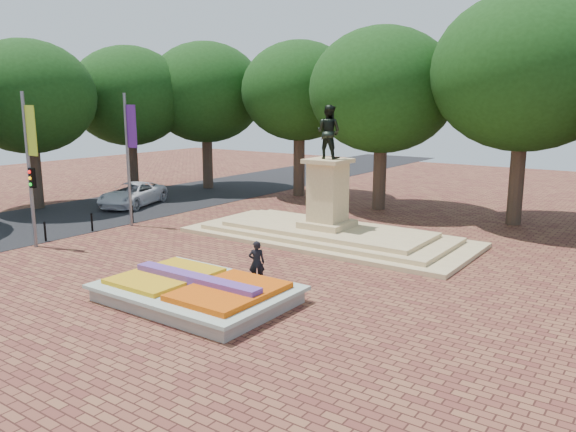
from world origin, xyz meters
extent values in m
plane|color=brown|center=(0.00, 0.00, 0.00)|extent=(90.00, 90.00, 0.00)
cube|color=black|center=(-15.00, 5.00, 0.01)|extent=(9.00, 90.00, 0.02)
cube|color=gray|center=(1.00, -2.00, 0.23)|extent=(6.00, 4.00, 0.45)
cube|color=beige|center=(1.00, -2.00, 0.50)|extent=(6.30, 4.30, 0.12)
cube|color=orange|center=(2.45, -2.00, 0.63)|extent=(2.60, 3.40, 0.22)
cube|color=gold|center=(-0.45, -2.00, 0.62)|extent=(2.60, 3.40, 0.18)
cube|color=#523289|center=(1.00, -2.00, 0.72)|extent=(5.20, 0.55, 0.38)
cube|color=tan|center=(0.00, 8.00, 0.10)|extent=(14.00, 6.00, 0.20)
cube|color=tan|center=(0.00, 8.00, 0.30)|extent=(12.00, 5.00, 0.20)
cube|color=tan|center=(0.00, 8.00, 0.50)|extent=(10.00, 4.00, 0.20)
cube|color=tan|center=(0.00, 8.00, 0.75)|extent=(2.20, 2.20, 0.30)
cube|color=tan|center=(0.00, 8.00, 2.30)|extent=(1.50, 1.50, 2.80)
cube|color=tan|center=(0.00, 8.00, 3.80)|extent=(1.90, 1.90, 0.20)
imported|color=black|center=(0.00, 8.00, 5.15)|extent=(1.22, 0.95, 2.50)
cylinder|color=#33271C|center=(-16.00, 18.00, 2.00)|extent=(0.80, 0.80, 4.00)
ellipsoid|color=black|center=(-16.00, 18.00, 6.69)|extent=(8.80, 8.80, 7.48)
cylinder|color=#33271C|center=(-8.00, 18.00, 2.00)|extent=(0.80, 0.80, 4.00)
ellipsoid|color=black|center=(-8.00, 18.00, 6.69)|extent=(8.80, 8.80, 7.48)
cylinder|color=#33271C|center=(-1.00, 18.00, 2.00)|extent=(0.80, 0.80, 4.00)
ellipsoid|color=black|center=(-1.00, 18.00, 6.69)|extent=(8.80, 8.80, 7.48)
cylinder|color=#33271C|center=(6.00, 18.00, 2.00)|extent=(0.80, 0.80, 4.00)
ellipsoid|color=black|center=(6.00, 18.00, 6.69)|extent=(8.80, 8.80, 7.48)
cylinder|color=#33271C|center=(-19.50, 5.00, 1.92)|extent=(0.80, 0.80, 3.84)
ellipsoid|color=black|center=(-19.50, 5.00, 6.41)|extent=(8.40, 8.40, 7.14)
cylinder|color=#33271C|center=(-19.50, 13.00, 1.92)|extent=(0.80, 0.80, 3.84)
ellipsoid|color=black|center=(-19.50, 13.00, 6.41)|extent=(8.40, 8.40, 7.14)
cylinder|color=slate|center=(-10.20, -1.00, 3.50)|extent=(0.16, 0.16, 7.00)
cube|color=#A6C828|center=(-9.75, -1.00, 5.30)|extent=(0.70, 0.04, 2.20)
cylinder|color=slate|center=(-10.20, 4.50, 3.50)|extent=(0.16, 0.16, 7.00)
cube|color=#4D1C77|center=(-9.75, 4.50, 5.30)|extent=(0.70, 0.04, 2.20)
cube|color=black|center=(-10.00, -1.00, 3.20)|extent=(0.28, 0.18, 0.90)
cylinder|color=black|center=(-10.70, -0.20, 0.45)|extent=(0.10, 0.10, 0.90)
sphere|color=black|center=(-10.70, -0.20, 0.92)|extent=(0.12, 0.12, 0.12)
cylinder|color=black|center=(-10.70, 2.40, 0.45)|extent=(0.10, 0.10, 0.90)
sphere|color=black|center=(-10.70, 2.40, 0.92)|extent=(0.12, 0.12, 0.12)
cylinder|color=black|center=(-10.70, 5.00, 0.45)|extent=(0.10, 0.10, 0.90)
sphere|color=black|center=(-10.70, 5.00, 0.92)|extent=(0.12, 0.12, 0.12)
imported|color=silver|center=(-14.83, 8.44, 0.74)|extent=(4.07, 5.84, 1.48)
imported|color=black|center=(1.49, 0.62, 0.81)|extent=(0.70, 0.67, 1.62)
camera|label=1|loc=(13.74, -14.75, 6.52)|focal=35.00mm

